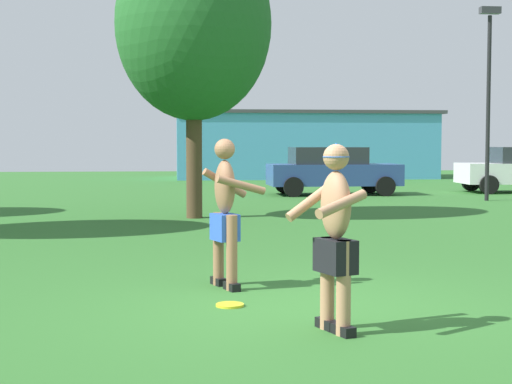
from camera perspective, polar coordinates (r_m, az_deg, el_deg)
The scene contains 8 objects.
ground_plane at distance 8.04m, azimuth 3.76°, elevation -8.58°, with size 80.00×80.00×0.00m, color #2D6628.
player_with_cap at distance 6.93m, azimuth 5.85°, elevation -2.70°, with size 0.70×0.81×1.70m.
player_in_blue at distance 9.05m, azimuth -2.27°, elevation -1.26°, with size 0.74×0.71×1.75m.
frisbee at distance 8.14m, azimuth -1.94°, elevation -8.33°, with size 0.29×0.29×0.03m, color yellow.
car_blue_far_end at distance 25.73m, azimuth 5.62°, elevation 1.63°, with size 4.33×2.09×1.58m.
lamp_post at distance 24.02m, azimuth 16.79°, elevation 7.74°, with size 0.60×0.24×5.71m.
outbuilding_behind_lot at distance 38.65m, azimuth 3.48°, elevation 3.51°, with size 13.02×5.16×3.28m.
tree_behind_players at distance 17.82m, azimuth -4.64°, elevation 12.19°, with size 3.51×3.51×6.55m.
Camera 1 is at (-1.33, -7.74, 1.69)m, focal length 54.21 mm.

